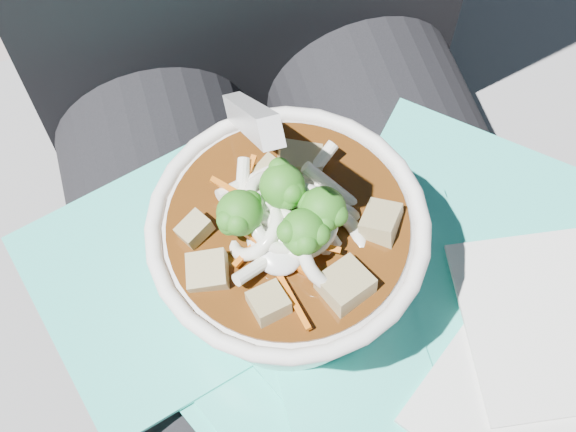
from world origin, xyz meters
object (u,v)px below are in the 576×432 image
object	(u,v)px
person_body	(306,232)
stone_ledge	(285,315)
lap	(342,361)
plastic_bag	(334,299)
udon_bowl	(288,249)

from	to	relation	value
person_body	stone_ledge	bearing A→B (deg)	90.00
lap	person_body	bearing A→B (deg)	90.00
lap	plastic_bag	bearing A→B (deg)	110.51
stone_ledge	plastic_bag	distance (m)	0.41
stone_ledge	person_body	bearing A→B (deg)	-90.00
udon_bowl	plastic_bag	bearing A→B (deg)	-28.90
lap	udon_bowl	distance (m)	0.16
plastic_bag	udon_bowl	bearing A→B (deg)	151.10
stone_ledge	plastic_bag	size ratio (longest dim) A/B	2.41
stone_ledge	person_body	size ratio (longest dim) A/B	1.02
lap	udon_bowl	world-z (taller)	udon_bowl
stone_ledge	plastic_bag	bearing A→B (deg)	-92.40
lap	udon_bowl	size ratio (longest dim) A/B	2.49
stone_ledge	person_body	xyz separation A→B (m)	(0.00, -0.06, 0.32)
person_body	lap	bearing A→B (deg)	-90.00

